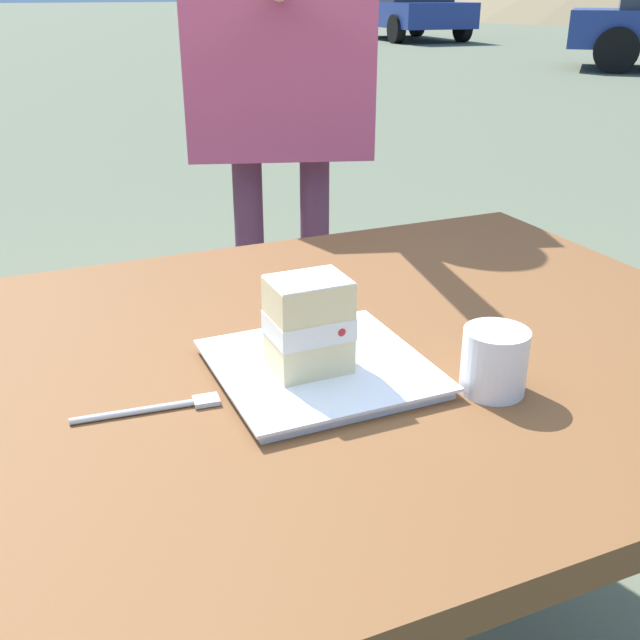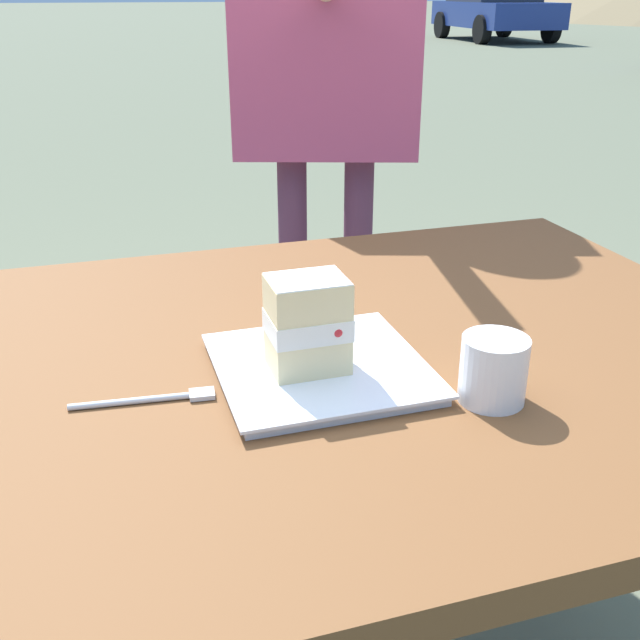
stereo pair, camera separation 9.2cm
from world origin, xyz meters
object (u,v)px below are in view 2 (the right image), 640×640
object	(u,v)px
patio_table	(191,426)
diner_person	(326,43)
cake_slice	(308,324)
dessert_fork	(153,399)
coffee_cup	(493,369)
parked_car_far	(494,9)
dessert_plate	(320,368)

from	to	relation	value
patio_table	diner_person	bearing A→B (deg)	-117.86
patio_table	cake_slice	xyz separation A→B (m)	(-0.14, 0.07, 0.16)
patio_table	dessert_fork	xyz separation A→B (m)	(0.05, 0.07, 0.09)
cake_slice	dessert_fork	distance (m)	0.20
cake_slice	diner_person	distance (m)	1.07
coffee_cup	parked_car_far	bearing A→B (deg)	-119.41
cake_slice	patio_table	bearing A→B (deg)	-27.42
dessert_plate	coffee_cup	bearing A→B (deg)	144.91
diner_person	dessert_fork	bearing A→B (deg)	61.68
patio_table	dessert_plate	distance (m)	0.20
dessert_plate	cake_slice	size ratio (longest dim) A/B	2.18
cake_slice	parked_car_far	size ratio (longest dim) A/B	0.03
parked_car_far	dessert_plate	bearing A→B (deg)	59.98
patio_table	parked_car_far	size ratio (longest dim) A/B	0.40
dessert_plate	parked_car_far	xyz separation A→B (m)	(-9.96, -17.24, -0.02)
patio_table	dessert_fork	bearing A→B (deg)	56.40
dessert_plate	diner_person	bearing A→B (deg)	-108.14
coffee_cup	diner_person	distance (m)	1.14
patio_table	parked_car_far	distance (m)	19.93
coffee_cup	diner_person	world-z (taller)	diner_person
patio_table	dessert_plate	world-z (taller)	dessert_plate
coffee_cup	cake_slice	bearing A→B (deg)	-31.03
patio_table	parked_car_far	bearing A→B (deg)	-120.51
dessert_fork	diner_person	bearing A→B (deg)	-118.32
dessert_fork	diner_person	size ratio (longest dim) A/B	0.11
dessert_fork	coffee_cup	size ratio (longest dim) A/B	2.11
coffee_cup	patio_table	bearing A→B (deg)	-29.53
diner_person	parked_car_far	size ratio (longest dim) A/B	0.39
diner_person	parked_car_far	bearing A→B (deg)	-120.66
parked_car_far	coffee_cup	bearing A→B (deg)	60.59
cake_slice	dessert_fork	world-z (taller)	cake_slice
cake_slice	diner_person	size ratio (longest dim) A/B	0.07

